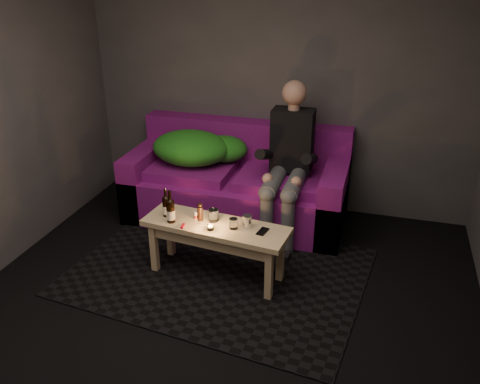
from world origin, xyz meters
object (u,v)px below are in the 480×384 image
at_px(person, 288,159).
at_px(beer_bottle_b, 171,210).
at_px(sofa, 238,186).
at_px(steel_cup, 247,221).
at_px(coffee_table, 216,234).
at_px(beer_bottle_a, 166,206).

relative_size(person, beer_bottle_b, 5.17).
height_order(sofa, steel_cup, sofa).
xyz_separation_m(coffee_table, beer_bottle_b, (-0.37, -0.06, 0.19)).
height_order(person, beer_bottle_b, person).
bearing_deg(steel_cup, sofa, 110.01).
xyz_separation_m(beer_bottle_b, steel_cup, (0.63, 0.09, -0.05)).
bearing_deg(sofa, coffee_table, -82.98).
distance_m(beer_bottle_a, steel_cup, 0.71).
distance_m(coffee_table, beer_bottle_b, 0.42).
xyz_separation_m(person, beer_bottle_b, (-0.77, -1.01, -0.16)).
distance_m(person, steel_cup, 0.96).
bearing_deg(sofa, person, -18.22).
relative_size(person, beer_bottle_a, 5.80).
xyz_separation_m(sofa, steel_cup, (0.40, -1.10, 0.21)).
height_order(sofa, person, person).
height_order(sofa, beer_bottle_b, sofa).
bearing_deg(person, coffee_table, -113.19).
bearing_deg(sofa, beer_bottle_a, -105.50).
bearing_deg(coffee_table, beer_bottle_b, -170.05).
bearing_deg(sofa, beer_bottle_b, -100.84).
bearing_deg(beer_bottle_b, steel_cup, 7.93).
xyz_separation_m(coffee_table, beer_bottle_a, (-0.44, 0.02, 0.18)).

